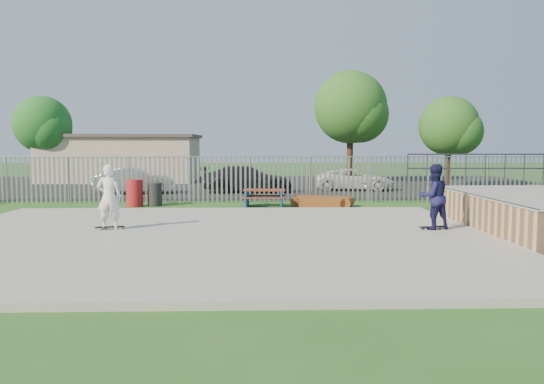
{
  "coord_description": "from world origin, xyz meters",
  "views": [
    {
      "loc": [
        1.31,
        -13.91,
        2.53
      ],
      "look_at": [
        1.76,
        2.0,
        1.1
      ],
      "focal_mm": 35.0,
      "sensor_mm": 36.0,
      "label": 1
    }
  ],
  "objects_px": {
    "picnic_table": "(264,198)",
    "trash_bin_red": "(135,193)",
    "tree_left": "(43,125)",
    "skater_navy": "(434,197)",
    "trash_bin_grey": "(155,194)",
    "car_silver": "(134,181)",
    "skater_white": "(109,197)",
    "car_dark": "(247,179)",
    "tree_mid": "(350,107)",
    "car_white": "(355,179)",
    "funbox": "(323,202)",
    "tree_right": "(449,126)"
  },
  "relations": [
    {
      "from": "trash_bin_grey",
      "to": "skater_white",
      "type": "distance_m",
      "value": 6.98
    },
    {
      "from": "car_white",
      "to": "skater_navy",
      "type": "xyz_separation_m",
      "value": [
        -0.4,
        -14.28,
        0.45
      ]
    },
    {
      "from": "car_white",
      "to": "tree_left",
      "type": "height_order",
      "value": "tree_left"
    },
    {
      "from": "tree_mid",
      "to": "skater_white",
      "type": "relative_size",
      "value": 4.0
    },
    {
      "from": "trash_bin_grey",
      "to": "car_white",
      "type": "bearing_deg",
      "value": 36.51
    },
    {
      "from": "car_silver",
      "to": "car_white",
      "type": "bearing_deg",
      "value": -90.73
    },
    {
      "from": "trash_bin_grey",
      "to": "car_dark",
      "type": "bearing_deg",
      "value": 58.37
    },
    {
      "from": "car_silver",
      "to": "funbox",
      "type": "bearing_deg",
      "value": -131.96
    },
    {
      "from": "trash_bin_grey",
      "to": "tree_left",
      "type": "xyz_separation_m",
      "value": [
        -9.66,
        13.04,
        3.33
      ]
    },
    {
      "from": "tree_left",
      "to": "tree_right",
      "type": "relative_size",
      "value": 1.06
    },
    {
      "from": "car_dark",
      "to": "tree_mid",
      "type": "height_order",
      "value": "tree_mid"
    },
    {
      "from": "trash_bin_grey",
      "to": "skater_white",
      "type": "bearing_deg",
      "value": -89.44
    },
    {
      "from": "trash_bin_red",
      "to": "skater_white",
      "type": "xyz_separation_m",
      "value": [
        0.85,
        -6.76,
        0.51
      ]
    },
    {
      "from": "car_white",
      "to": "trash_bin_grey",
      "type": "bearing_deg",
      "value": 134.51
    },
    {
      "from": "trash_bin_red",
      "to": "skater_navy",
      "type": "distance_m",
      "value": 12.18
    },
    {
      "from": "car_silver",
      "to": "skater_white",
      "type": "height_order",
      "value": "skater_white"
    },
    {
      "from": "picnic_table",
      "to": "trash_bin_red",
      "type": "distance_m",
      "value": 5.3
    },
    {
      "from": "tree_mid",
      "to": "tree_right",
      "type": "bearing_deg",
      "value": -37.04
    },
    {
      "from": "picnic_table",
      "to": "tree_left",
      "type": "relative_size",
      "value": 0.32
    },
    {
      "from": "car_silver",
      "to": "tree_left",
      "type": "xyz_separation_m",
      "value": [
        -7.59,
        7.66,
        3.12
      ]
    },
    {
      "from": "car_dark",
      "to": "tree_left",
      "type": "relative_size",
      "value": 0.84
    },
    {
      "from": "funbox",
      "to": "trash_bin_red",
      "type": "distance_m",
      "value": 7.68
    },
    {
      "from": "trash_bin_red",
      "to": "skater_navy",
      "type": "bearing_deg",
      "value": -35.13
    },
    {
      "from": "trash_bin_red",
      "to": "trash_bin_grey",
      "type": "height_order",
      "value": "trash_bin_red"
    },
    {
      "from": "trash_bin_grey",
      "to": "tree_mid",
      "type": "bearing_deg",
      "value": 51.61
    },
    {
      "from": "picnic_table",
      "to": "car_silver",
      "type": "xyz_separation_m",
      "value": [
        -6.58,
        5.78,
        0.32
      ]
    },
    {
      "from": "tree_left",
      "to": "skater_navy",
      "type": "xyz_separation_m",
      "value": [
        18.84,
        -20.23,
        -2.74
      ]
    },
    {
      "from": "tree_left",
      "to": "skater_white",
      "type": "xyz_separation_m",
      "value": [
        9.73,
        -19.99,
        -2.74
      ]
    },
    {
      "from": "car_dark",
      "to": "tree_mid",
      "type": "relative_size",
      "value": 0.65
    },
    {
      "from": "trash_bin_grey",
      "to": "tree_left",
      "type": "distance_m",
      "value": 16.57
    },
    {
      "from": "picnic_table",
      "to": "skater_white",
      "type": "distance_m",
      "value": 7.95
    },
    {
      "from": "car_silver",
      "to": "skater_white",
      "type": "bearing_deg",
      "value": -179.21
    },
    {
      "from": "picnic_table",
      "to": "car_dark",
      "type": "bearing_deg",
      "value": 101.78
    },
    {
      "from": "trash_bin_red",
      "to": "car_dark",
      "type": "relative_size",
      "value": 0.23
    },
    {
      "from": "funbox",
      "to": "tree_right",
      "type": "xyz_separation_m",
      "value": [
        8.6,
        9.58,
        3.4
      ]
    },
    {
      "from": "funbox",
      "to": "car_white",
      "type": "distance_m",
      "value": 7.98
    },
    {
      "from": "trash_bin_grey",
      "to": "tree_left",
      "type": "relative_size",
      "value": 0.17
    },
    {
      "from": "funbox",
      "to": "tree_right",
      "type": "relative_size",
      "value": 0.42
    },
    {
      "from": "funbox",
      "to": "car_silver",
      "type": "relative_size",
      "value": 0.56
    },
    {
      "from": "trash_bin_red",
      "to": "car_silver",
      "type": "bearing_deg",
      "value": 103.05
    },
    {
      "from": "trash_bin_grey",
      "to": "skater_navy",
      "type": "bearing_deg",
      "value": -38.09
    },
    {
      "from": "trash_bin_red",
      "to": "car_dark",
      "type": "xyz_separation_m",
      "value": [
        4.47,
        6.18,
        0.16
      ]
    },
    {
      "from": "car_dark",
      "to": "skater_navy",
      "type": "relative_size",
      "value": 2.6
    },
    {
      "from": "trash_bin_red",
      "to": "tree_mid",
      "type": "relative_size",
      "value": 0.15
    },
    {
      "from": "tree_left",
      "to": "tree_mid",
      "type": "distance_m",
      "value": 20.04
    },
    {
      "from": "tree_left",
      "to": "skater_navy",
      "type": "relative_size",
      "value": 3.08
    },
    {
      "from": "car_white",
      "to": "picnic_table",
      "type": "bearing_deg",
      "value": 153.9
    },
    {
      "from": "funbox",
      "to": "tree_mid",
      "type": "bearing_deg",
      "value": 95.09
    },
    {
      "from": "car_silver",
      "to": "trash_bin_red",
      "type": "bearing_deg",
      "value": -176.0
    },
    {
      "from": "car_silver",
      "to": "tree_mid",
      "type": "bearing_deg",
      "value": -67.36
    }
  ]
}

